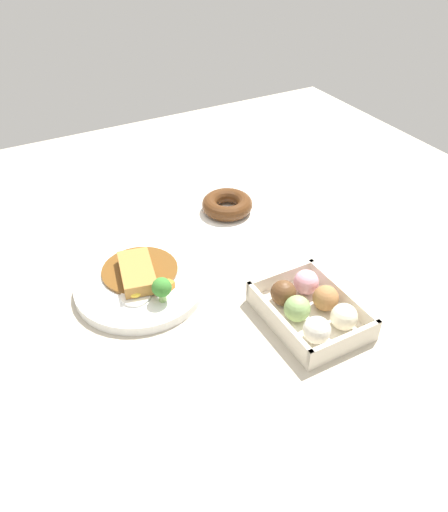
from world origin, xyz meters
name	(u,v)px	position (x,y,z in m)	size (l,w,h in m)	color
ground_plane	(224,280)	(0.00, 0.00, 0.00)	(1.60, 1.60, 0.00)	#B2A893
curry_plate	(141,283)	(0.05, 0.15, 0.01)	(0.24, 0.24, 0.07)	white
donut_box	(311,309)	(-0.17, -0.08, 0.02)	(0.19, 0.14, 0.06)	beige
chocolate_ring_donut	(227,205)	(0.21, -0.12, 0.02)	(0.15, 0.15, 0.04)	white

